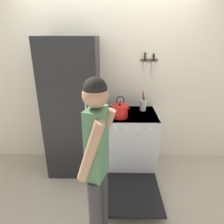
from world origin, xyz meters
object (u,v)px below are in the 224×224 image
at_px(tea_kettle, 120,106).
at_px(person, 97,162).
at_px(stove_range, 130,143).
at_px(refrigerator, 73,109).
at_px(utensil_jar, 143,105).
at_px(dutch_oven_pot, 120,111).

xyz_separation_m(tea_kettle, person, (-0.22, -1.33, -0.02)).
xyz_separation_m(stove_range, tea_kettle, (-0.15, 0.17, 0.51)).
bearing_deg(refrigerator, utensil_jar, 6.93).
distance_m(stove_range, person, 1.32).
bearing_deg(tea_kettle, utensil_jar, 1.10).
xyz_separation_m(dutch_oven_pot, person, (-0.20, -1.08, -0.04)).
relative_size(tea_kettle, utensil_jar, 0.74).
xyz_separation_m(dutch_oven_pot, tea_kettle, (0.01, 0.26, -0.02)).
xyz_separation_m(refrigerator, stove_range, (0.80, -0.05, -0.51)).
relative_size(dutch_oven_pot, person, 0.16).
distance_m(stove_range, dutch_oven_pot, 0.56).
bearing_deg(refrigerator, dutch_oven_pot, -12.53).
relative_size(refrigerator, dutch_oven_pot, 7.08).
bearing_deg(dutch_oven_pot, refrigerator, 167.47).
height_order(stove_range, utensil_jar, utensil_jar).
height_order(dutch_oven_pot, utensil_jar, utensil_jar).
xyz_separation_m(refrigerator, dutch_oven_pot, (0.64, -0.14, 0.02)).
height_order(refrigerator, tea_kettle, refrigerator).
distance_m(stove_range, tea_kettle, 0.56).
height_order(dutch_oven_pot, tea_kettle, tea_kettle).
bearing_deg(tea_kettle, person, -99.17).
height_order(stove_range, dutch_oven_pot, dutch_oven_pot).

